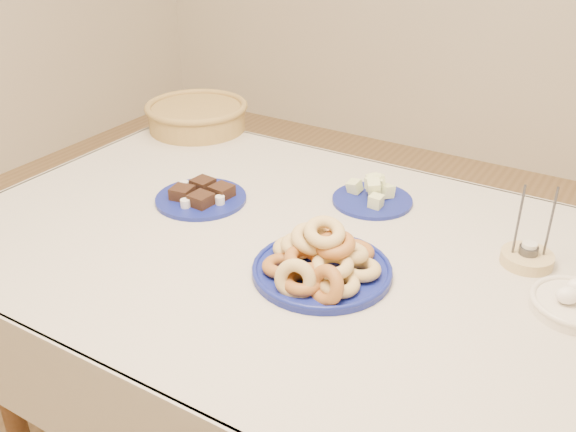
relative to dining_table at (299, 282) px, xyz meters
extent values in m
cylinder|color=brown|center=(-0.70, 0.40, -0.28)|extent=(0.06, 0.06, 0.72)
cylinder|color=brown|center=(-0.70, -0.40, -0.28)|extent=(0.06, 0.06, 0.72)
cube|color=beige|center=(0.00, 0.00, 0.10)|extent=(1.70, 1.10, 0.02)
cube|color=beige|center=(0.00, 0.55, -0.03)|extent=(1.70, 0.01, 0.28)
cube|color=beige|center=(-0.85, 0.00, -0.03)|extent=(0.01, 1.10, 0.28)
cylinder|color=navy|center=(0.11, -0.08, 0.11)|extent=(0.33, 0.33, 0.02)
torus|color=navy|center=(0.11, -0.08, 0.12)|extent=(0.34, 0.34, 0.01)
torus|color=tan|center=(0.19, -0.06, 0.14)|extent=(0.12, 0.13, 0.03)
torus|color=brown|center=(0.15, 0.00, 0.14)|extent=(0.12, 0.12, 0.04)
torus|color=brown|center=(0.07, 0.00, 0.14)|extent=(0.10, 0.10, 0.03)
torus|color=tan|center=(0.02, -0.06, 0.14)|extent=(0.11, 0.11, 0.03)
torus|color=brown|center=(0.04, -0.14, 0.14)|extent=(0.12, 0.12, 0.03)
torus|color=brown|center=(0.11, -0.17, 0.14)|extent=(0.11, 0.11, 0.03)
torus|color=tan|center=(0.18, -0.14, 0.14)|extent=(0.13, 0.13, 0.03)
torus|color=tan|center=(0.15, -0.05, 0.16)|extent=(0.12, 0.12, 0.05)
torus|color=brown|center=(0.09, -0.03, 0.16)|extent=(0.10, 0.10, 0.03)
torus|color=tan|center=(0.05, -0.08, 0.16)|extent=(0.10, 0.10, 0.03)
torus|color=brown|center=(0.09, -0.13, 0.16)|extent=(0.10, 0.09, 0.05)
torus|color=tan|center=(0.15, -0.12, 0.16)|extent=(0.10, 0.10, 0.04)
torus|color=brown|center=(0.14, -0.08, 0.19)|extent=(0.11, 0.12, 0.04)
torus|color=tan|center=(0.08, -0.09, 0.19)|extent=(0.12, 0.12, 0.06)
torus|color=tan|center=(0.11, -0.09, 0.21)|extent=(0.13, 0.13, 0.05)
torus|color=tan|center=(0.10, -0.19, 0.15)|extent=(0.10, 0.08, 0.09)
torus|color=brown|center=(0.17, -0.17, 0.15)|extent=(0.10, 0.09, 0.09)
cylinder|color=navy|center=(0.05, 0.29, 0.11)|extent=(0.24, 0.24, 0.01)
cube|color=#D7E792|center=(0.08, 0.32, 0.13)|extent=(0.04, 0.05, 0.04)
cube|color=#D7E792|center=(0.08, 0.25, 0.13)|extent=(0.03, 0.03, 0.04)
cube|color=#D7E792|center=(0.05, 0.30, 0.16)|extent=(0.05, 0.05, 0.04)
cube|color=#D7E792|center=(0.05, 0.32, 0.16)|extent=(0.05, 0.05, 0.04)
cube|color=#D7E792|center=(0.04, 0.32, 0.16)|extent=(0.05, 0.05, 0.04)
cube|color=#D7E792|center=(0.05, 0.30, 0.16)|extent=(0.04, 0.04, 0.04)
cube|color=#D7E792|center=(0.06, 0.28, 0.16)|extent=(0.05, 0.05, 0.04)
cube|color=#D7E792|center=(0.05, 0.31, 0.16)|extent=(0.05, 0.05, 0.04)
cube|color=#D7E792|center=(0.05, 0.34, 0.13)|extent=(0.05, 0.05, 0.04)
cube|color=#D7E792|center=(0.00, 0.30, 0.13)|extent=(0.04, 0.04, 0.04)
cube|color=#D7E792|center=(0.03, 0.34, 0.13)|extent=(0.05, 0.05, 0.04)
cylinder|color=navy|center=(-0.34, 0.06, 0.11)|extent=(0.26, 0.26, 0.01)
cube|color=black|center=(-0.38, 0.03, 0.13)|extent=(0.06, 0.06, 0.03)
cube|color=black|center=(-0.31, 0.02, 0.13)|extent=(0.06, 0.06, 0.03)
cube|color=black|center=(-0.36, 0.10, 0.13)|extent=(0.06, 0.06, 0.03)
cube|color=black|center=(-0.30, 0.09, 0.13)|extent=(0.06, 0.06, 0.03)
cylinder|color=silver|center=(-0.41, 0.08, 0.13)|extent=(0.03, 0.03, 0.02)
cylinder|color=silver|center=(-0.34, -0.01, 0.13)|extent=(0.03, 0.03, 0.02)
cylinder|color=silver|center=(-0.27, 0.06, 0.13)|extent=(0.03, 0.03, 0.02)
cylinder|color=olive|center=(-0.69, 0.49, 0.15)|extent=(0.36, 0.36, 0.08)
torus|color=olive|center=(-0.69, 0.49, 0.19)|extent=(0.39, 0.39, 0.02)
cylinder|color=tan|center=(0.48, 0.20, 0.12)|extent=(0.15, 0.15, 0.03)
cylinder|color=#434348|center=(0.48, 0.20, 0.14)|extent=(0.06, 0.06, 0.02)
cylinder|color=silver|center=(0.48, 0.20, 0.16)|extent=(0.04, 0.04, 0.01)
cylinder|color=#434348|center=(0.45, 0.18, 0.22)|extent=(0.01, 0.01, 0.17)
cylinder|color=#434348|center=(0.51, 0.21, 0.22)|extent=(0.01, 0.01, 0.17)
cylinder|color=silver|center=(0.61, 0.07, 0.12)|extent=(0.23, 0.23, 0.02)
ellipsoid|color=white|center=(0.59, 0.05, 0.15)|extent=(0.06, 0.05, 0.04)
camera|label=1|loc=(0.66, -1.13, 0.89)|focal=40.00mm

